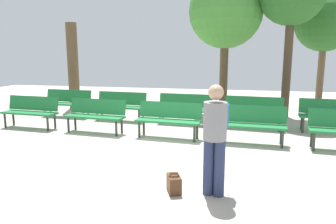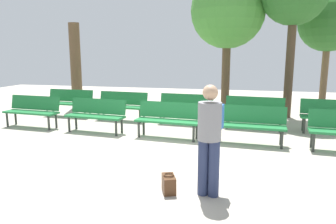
% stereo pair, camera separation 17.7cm
% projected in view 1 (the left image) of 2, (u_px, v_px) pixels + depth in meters
% --- Properties ---
extents(ground_plane, '(24.69, 24.69, 0.00)m').
position_uv_depth(ground_plane, '(147.00, 157.00, 6.53)').
color(ground_plane, '#B2A899').
extents(bench_r0_c0, '(1.63, 0.60, 0.87)m').
position_uv_depth(bench_r0_c0, '(31.00, 110.00, 8.99)').
color(bench_r0_c0, '#1E7238').
rests_on(bench_r0_c0, ground_plane).
extents(bench_r0_c1, '(1.64, 0.63, 0.87)m').
position_uv_depth(bench_r0_c1, '(96.00, 113.00, 8.45)').
color(bench_r0_c1, '#1E7238').
rests_on(bench_r0_c1, ground_plane).
extents(bench_r0_c2, '(1.64, 0.62, 0.87)m').
position_uv_depth(bench_r0_c2, '(169.00, 118.00, 7.92)').
color(bench_r0_c2, '#1E7238').
rests_on(bench_r0_c2, ground_plane).
extents(bench_r0_c3, '(1.63, 0.58, 0.87)m').
position_uv_depth(bench_r0_c3, '(250.00, 122.00, 7.42)').
color(bench_r0_c3, '#1E7238').
rests_on(bench_r0_c3, ground_plane).
extents(bench_r1_c0, '(1.62, 0.55, 0.87)m').
position_uv_depth(bench_r1_c0, '(67.00, 101.00, 10.54)').
color(bench_r1_c0, '#1E7238').
rests_on(bench_r1_c0, ground_plane).
extents(bench_r1_c1, '(1.63, 0.61, 0.87)m').
position_uv_depth(bench_r1_c1, '(121.00, 104.00, 9.96)').
color(bench_r1_c1, '#1E7238').
rests_on(bench_r1_c1, ground_plane).
extents(bench_r1_c2, '(1.63, 0.59, 0.87)m').
position_uv_depth(bench_r1_c2, '(185.00, 107.00, 9.48)').
color(bench_r1_c2, '#1E7238').
rests_on(bench_r1_c2, ground_plane).
extents(bench_r1_c3, '(1.64, 0.64, 0.87)m').
position_uv_depth(bench_r1_c3, '(253.00, 110.00, 8.92)').
color(bench_r1_c3, '#1E7238').
rests_on(bench_r1_c3, ground_plane).
extents(bench_r1_c4, '(1.63, 0.61, 0.87)m').
position_uv_depth(bench_r1_c4, '(331.00, 114.00, 8.41)').
color(bench_r1_c4, '#1E7238').
rests_on(bench_r1_c4, ground_plane).
extents(tree_0, '(2.51, 2.51, 4.72)m').
position_uv_depth(tree_0, '(226.00, 12.00, 10.86)').
color(tree_0, brown).
rests_on(tree_0, ground_plane).
extents(tree_1, '(2.16, 2.16, 4.27)m').
position_uv_depth(tree_1, '(325.00, 22.00, 11.67)').
color(tree_1, brown).
rests_on(tree_1, ground_plane).
extents(tree_2, '(0.40, 0.40, 3.16)m').
position_uv_depth(tree_2, '(73.00, 66.00, 11.91)').
color(tree_2, brown).
rests_on(tree_2, ground_plane).
extents(visitor_with_backpack, '(0.38, 0.56, 1.65)m').
position_uv_depth(visitor_with_backpack, '(215.00, 133.00, 4.65)').
color(visitor_with_backpack, navy).
rests_on(visitor_with_backpack, ground_plane).
extents(handbag, '(0.29, 0.36, 0.29)m').
position_uv_depth(handbag, '(174.00, 184.00, 4.86)').
color(handbag, '#4C2D19').
rests_on(handbag, ground_plane).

